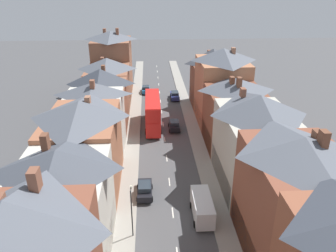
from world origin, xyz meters
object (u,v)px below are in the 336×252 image
Objects in this scene: car_near_blue at (175,95)px; delivery_van at (202,207)px; double_decker_bus_lead at (153,112)px; car_parked_left_a at (174,125)px; car_parked_right_a at (146,89)px; car_near_silver at (145,189)px; street_lamp at (132,210)px.

car_near_blue is 0.84× the size of delivery_van.
double_decker_bus_lead reaches higher than car_parked_left_a.
car_parked_right_a is at bearing 93.98° from double_decker_bus_lead.
delivery_van is (6.20, -42.55, 0.51)m from car_parked_right_a.
car_near_silver is at bearing -93.74° from double_decker_bus_lead.
delivery_van is at bearing -86.71° from car_parked_left_a.
car_parked_right_a is at bearing 90.00° from car_near_silver.
double_decker_bus_lead is at bearing 84.72° from street_lamp.
street_lamp is (-1.15, -6.67, 2.41)m from car_near_silver.
car_parked_left_a reaches higher than car_near_silver.
car_near_blue is 1.11× the size of car_parked_left_a.
car_parked_left_a is (4.90, 18.34, 0.02)m from car_near_silver.
car_near_silver is (-1.29, -19.74, -1.98)m from double_decker_bus_lead.
car_near_blue is 1.13× the size of car_parked_right_a.
car_near_silver is 0.72× the size of street_lamp.
car_parked_right_a is 0.75× the size of delivery_van.
double_decker_bus_lead is 24.53m from delivery_van.
car_parked_right_a is at bearing 103.79° from car_parked_left_a.
car_near_blue reaches higher than car_parked_right_a.
double_decker_bus_lead is 2.47× the size of car_near_blue.
delivery_van is 0.95× the size of street_lamp.
double_decker_bus_lead is 2.79× the size of car_parked_right_a.
car_parked_right_a is 0.70× the size of street_lamp.
street_lamp reaches higher than delivery_van.
street_lamp reaches higher than car_parked_left_a.
street_lamp is (-2.44, -26.40, 0.43)m from double_decker_bus_lead.
street_lamp is at bearing -100.29° from car_near_blue.
car_parked_right_a is 43.00m from delivery_van.
car_near_blue is at bearing 70.77° from double_decker_bus_lead.
street_lamp reaches higher than car_parked_right_a.
delivery_van reaches higher than car_near_silver.
street_lamp is (-1.15, -44.96, 2.41)m from car_parked_right_a.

